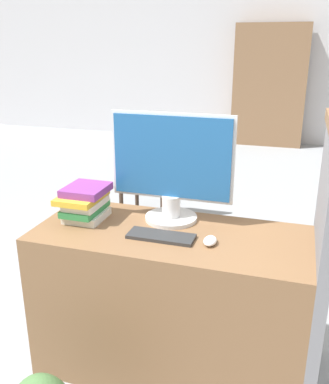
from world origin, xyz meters
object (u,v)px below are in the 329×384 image
at_px(mouse, 210,241).
at_px(book_stack, 85,202).
at_px(monitor, 172,168).
at_px(keyboard, 161,236).
at_px(far_chair, 151,171).

height_order(mouse, book_stack, book_stack).
xyz_separation_m(monitor, book_stack, (-0.41, -0.12, -0.18)).
bearing_deg(monitor, mouse, -41.76).
distance_m(mouse, book_stack, 0.67).
bearing_deg(book_stack, monitor, 15.71).
bearing_deg(keyboard, far_chair, 110.45).
relative_size(book_stack, far_chair, 0.30).
height_order(monitor, mouse, monitor).
bearing_deg(far_chair, keyboard, -113.03).
distance_m(keyboard, book_stack, 0.45).
height_order(book_stack, far_chair, book_stack).
xyz_separation_m(keyboard, far_chair, (-0.68, 1.84, -0.28)).
bearing_deg(monitor, book_stack, -164.29).
xyz_separation_m(monitor, mouse, (0.24, -0.22, -0.25)).
relative_size(mouse, book_stack, 0.36).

